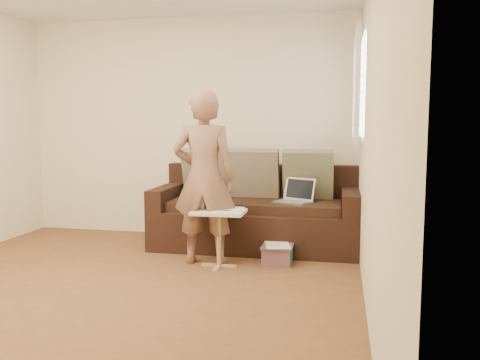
{
  "coord_description": "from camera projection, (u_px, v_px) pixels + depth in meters",
  "views": [
    {
      "loc": [
        1.8,
        -3.5,
        1.34
      ],
      "look_at": [
        0.8,
        1.4,
        0.78
      ],
      "focal_mm": 37.15,
      "sensor_mm": 36.0,
      "label": 1
    }
  ],
  "objects": [
    {
      "name": "pillow_mid",
      "position": [
        254.0,
        174.0,
        5.58
      ],
      "size": [
        0.55,
        0.27,
        0.57
      ],
      "primitive_type": null,
      "rotation": [
        0.24,
        0.0,
        0.0
      ],
      "color": "#6F644F",
      "rests_on": "sofa"
    },
    {
      "name": "pillow_left",
      "position": [
        207.0,
        173.0,
        5.68
      ],
      "size": [
        0.55,
        0.29,
        0.57
      ],
      "primitive_type": null,
      "rotation": [
        0.28,
        0.0,
        0.0
      ],
      "color": "#686D50",
      "rests_on": "sofa"
    },
    {
      "name": "scissors",
      "position": [
        222.0,
        210.0,
        4.61
      ],
      "size": [
        0.19,
        0.11,
        0.02
      ],
      "primitive_type": null,
      "rotation": [
        0.0,
        0.0,
        -0.06
      ],
      "color": "silver",
      "rests_on": "side_table"
    },
    {
      "name": "laptop_silver",
      "position": [
        293.0,
        203.0,
        5.22
      ],
      "size": [
        0.44,
        0.4,
        0.24
      ],
      "primitive_type": null,
      "rotation": [
        0.0,
        0.0,
        -0.47
      ],
      "color": "#B7BABC",
      "rests_on": "sofa"
    },
    {
      "name": "pillow_right",
      "position": [
        308.0,
        175.0,
        5.46
      ],
      "size": [
        0.55,
        0.28,
        0.57
      ],
      "primitive_type": null,
      "rotation": [
        0.26,
        0.0,
        0.0
      ],
      "color": "#686D50",
      "rests_on": "sofa"
    },
    {
      "name": "drinking_glass",
      "position": [
        202.0,
        203.0,
        4.74
      ],
      "size": [
        0.07,
        0.07,
        0.12
      ],
      "primitive_type": null,
      "color": "silver",
      "rests_on": "side_table"
    },
    {
      "name": "paper_on_table",
      "position": [
        230.0,
        209.0,
        4.71
      ],
      "size": [
        0.25,
        0.33,
        0.0
      ],
      "primitive_type": null,
      "rotation": [
        0.0,
        0.0,
        -0.14
      ],
      "color": "white",
      "rests_on": "side_table"
    },
    {
      "name": "floor",
      "position": [
        105.0,
        295.0,
        3.91
      ],
      "size": [
        4.5,
        4.5,
        0.0
      ],
      "primitive_type": "plane",
      "color": "brown",
      "rests_on": "ground"
    },
    {
      "name": "person",
      "position": [
        204.0,
        177.0,
        4.74
      ],
      "size": [
        0.64,
        0.46,
        1.67
      ],
      "primitive_type": "imported",
      "rotation": [
        0.0,
        0.0,
        3.23
      ],
      "color": "brown",
      "rests_on": "ground"
    },
    {
      "name": "sofa",
      "position": [
        256.0,
        209.0,
        5.42
      ],
      "size": [
        2.2,
        0.95,
        0.85
      ],
      "primitive_type": null,
      "color": "black",
      "rests_on": "ground"
    },
    {
      "name": "window_blinds",
      "position": [
        358.0,
        87.0,
        4.8
      ],
      "size": [
        0.12,
        0.88,
        1.08
      ],
      "primitive_type": null,
      "color": "white",
      "rests_on": "wall_right"
    },
    {
      "name": "side_table",
      "position": [
        219.0,
        239.0,
        4.68
      ],
      "size": [
        0.49,
        0.34,
        0.54
      ],
      "primitive_type": null,
      "color": "silver",
      "rests_on": "ground"
    },
    {
      "name": "striped_box",
      "position": [
        277.0,
        254.0,
        4.8
      ],
      "size": [
        0.3,
        0.3,
        0.19
      ],
      "primitive_type": null,
      "color": "#BB1C52",
      "rests_on": "ground"
    },
    {
      "name": "wall_right",
      "position": [
        372.0,
        130.0,
        3.37
      ],
      "size": [
        0.0,
        4.5,
        4.5
      ],
      "primitive_type": "plane",
      "rotation": [
        1.57,
        0.0,
        -1.57
      ],
      "color": "beige",
      "rests_on": "ground"
    },
    {
      "name": "wall_back",
      "position": [
        189.0,
        128.0,
        5.96
      ],
      "size": [
        4.0,
        0.0,
        4.0
      ],
      "primitive_type": "plane",
      "rotation": [
        1.57,
        0.0,
        0.0
      ],
      "color": "beige",
      "rests_on": "ground"
    },
    {
      "name": "laptop_white",
      "position": [
        209.0,
        201.0,
        5.38
      ],
      "size": [
        0.43,
        0.38,
        0.26
      ],
      "primitive_type": null,
      "rotation": [
        0.0,
        0.0,
        0.46
      ],
      "color": "white",
      "rests_on": "sofa"
    }
  ]
}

